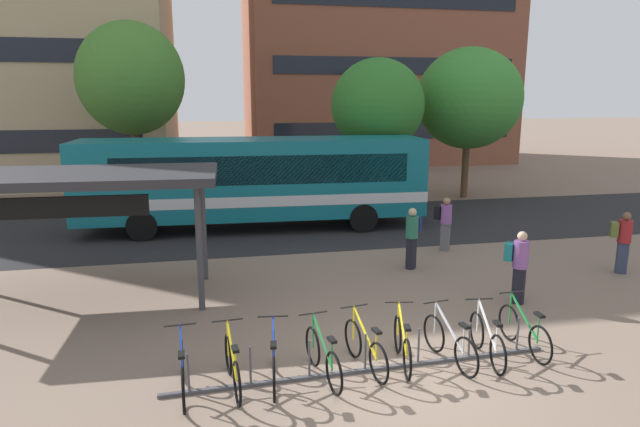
% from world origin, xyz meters
% --- Properties ---
extents(ground, '(200.00, 200.00, 0.00)m').
position_xyz_m(ground, '(0.00, 0.00, 0.00)').
color(ground, '#7A6656').
extents(bus_lane_asphalt, '(80.00, 7.20, 0.01)m').
position_xyz_m(bus_lane_asphalt, '(0.00, 11.18, 0.00)').
color(bus_lane_asphalt, '#232326').
rests_on(bus_lane_asphalt, ground).
extents(city_bus, '(12.12, 3.09, 3.20)m').
position_xyz_m(city_bus, '(-1.65, 11.18, 1.78)').
color(city_bus, '#0F6070').
rests_on(city_bus, ground).
extents(bike_rack, '(6.89, 0.38, 0.70)m').
position_xyz_m(bike_rack, '(-0.67, 0.17, 0.09)').
color(bike_rack, '#47474C').
rests_on(bike_rack, ground).
extents(parked_bicycle_blue_0, '(0.52, 1.72, 0.99)m').
position_xyz_m(parked_bicycle_blue_0, '(-3.71, 0.05, 0.38)').
color(parked_bicycle_blue_0, black).
rests_on(parked_bicycle_blue_0, ground).
extents(parked_bicycle_yellow_1, '(0.52, 1.72, 0.99)m').
position_xyz_m(parked_bicycle_yellow_1, '(-2.93, 0.08, 0.38)').
color(parked_bicycle_yellow_1, black).
rests_on(parked_bicycle_yellow_1, ground).
extents(parked_bicycle_blue_2, '(0.52, 1.72, 0.99)m').
position_xyz_m(parked_bicycle_blue_2, '(-2.25, 0.10, 0.38)').
color(parked_bicycle_blue_2, black).
rests_on(parked_bicycle_blue_2, ground).
extents(parked_bicycle_green_3, '(0.52, 1.71, 0.99)m').
position_xyz_m(parked_bicycle_green_3, '(-1.43, 0.10, 0.38)').
color(parked_bicycle_green_3, black).
rests_on(parked_bicycle_green_3, ground).
extents(parked_bicycle_yellow_4, '(0.52, 1.71, 0.99)m').
position_xyz_m(parked_bicycle_yellow_4, '(-0.64, 0.28, 0.38)').
color(parked_bicycle_yellow_4, black).
rests_on(parked_bicycle_yellow_4, ground).
extents(parked_bicycle_yellow_5, '(0.53, 1.70, 0.99)m').
position_xyz_m(parked_bicycle_yellow_5, '(0.04, 0.30, 0.38)').
color(parked_bicycle_yellow_5, black).
rests_on(parked_bicycle_yellow_5, ground).
extents(parked_bicycle_silver_6, '(0.52, 1.71, 0.99)m').
position_xyz_m(parked_bicycle_silver_6, '(0.88, 0.18, 0.38)').
color(parked_bicycle_silver_6, black).
rests_on(parked_bicycle_silver_6, ground).
extents(parked_bicycle_white_7, '(0.52, 1.72, 0.99)m').
position_xyz_m(parked_bicycle_white_7, '(1.58, 0.14, 0.38)').
color(parked_bicycle_white_7, black).
rests_on(parked_bicycle_white_7, ground).
extents(parked_bicycle_green_8, '(0.52, 1.72, 0.99)m').
position_xyz_m(parked_bicycle_green_8, '(2.44, 0.35, 0.38)').
color(parked_bicycle_green_8, black).
rests_on(parked_bicycle_green_8, ground).
extents(transit_shelter, '(6.37, 3.17, 3.00)m').
position_xyz_m(transit_shelter, '(-6.11, 4.78, 2.80)').
color(transit_shelter, '#38383D').
rests_on(transit_shelter, ground).
extents(commuter_black_pack_0, '(0.60, 0.56, 1.65)m').
position_xyz_m(commuter_black_pack_0, '(3.86, 7.08, 0.95)').
color(commuter_black_pack_0, '#565660').
rests_on(commuter_black_pack_0, ground).
extents(commuter_olive_pack_1, '(0.61, 0.53, 1.68)m').
position_xyz_m(commuter_olive_pack_1, '(7.56, 4.03, 0.97)').
color(commuter_olive_pack_1, '#2D3851').
rests_on(commuter_olive_pack_1, ground).
extents(commuter_teal_pack_2, '(0.59, 0.58, 1.70)m').
position_xyz_m(commuter_teal_pack_2, '(3.64, 2.59, 0.98)').
color(commuter_teal_pack_2, black).
rests_on(commuter_teal_pack_2, ground).
extents(commuter_navy_pack_3, '(0.59, 0.58, 1.70)m').
position_xyz_m(commuter_navy_pack_3, '(2.23, 5.55, 0.98)').
color(commuter_navy_pack_3, black).
rests_on(commuter_navy_pack_3, ground).
extents(street_tree_0, '(3.84, 3.84, 6.21)m').
position_xyz_m(street_tree_0, '(3.84, 14.01, 4.28)').
color(street_tree_0, brown).
rests_on(street_tree_0, ground).
extents(street_tree_1, '(4.54, 4.54, 7.81)m').
position_xyz_m(street_tree_1, '(-6.22, 17.36, 5.39)').
color(street_tree_1, brown).
rests_on(street_tree_1, ground).
extents(street_tree_2, '(4.74, 4.74, 6.83)m').
position_xyz_m(street_tree_2, '(8.62, 15.43, 4.55)').
color(street_tree_2, brown).
rests_on(street_tree_2, ground).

